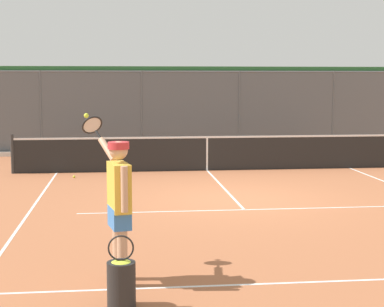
# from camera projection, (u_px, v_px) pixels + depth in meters

# --- Properties ---
(ground_plane) EXTENTS (60.00, 60.00, 0.00)m
(ground_plane) POSITION_uv_depth(u_px,v_px,m) (234.00, 199.00, 13.22)
(ground_plane) COLOR #A8603D
(court_line_markings) EXTENTS (8.35, 9.81, 0.01)m
(court_line_markings) POSITION_uv_depth(u_px,v_px,m) (248.00, 213.00, 11.83)
(court_line_markings) COLOR white
(court_line_markings) RESTS_ON ground
(fence_backdrop) EXTENTS (19.85, 1.37, 2.99)m
(fence_backdrop) POSITION_uv_depth(u_px,v_px,m) (189.00, 110.00, 21.98)
(fence_backdrop) COLOR #565B60
(fence_backdrop) RESTS_ON ground
(tennis_net) EXTENTS (10.72, 0.09, 1.07)m
(tennis_net) POSITION_uv_depth(u_px,v_px,m) (207.00, 153.00, 17.40)
(tennis_net) COLOR #2D2D2D
(tennis_net) RESTS_ON ground
(tennis_player) EXTENTS (0.68, 1.38, 2.07)m
(tennis_player) POSITION_uv_depth(u_px,v_px,m) (119.00, 199.00, 7.68)
(tennis_player) COLOR black
(tennis_player) RESTS_ON ground
(tennis_ball_near_net) EXTENTS (0.07, 0.07, 0.07)m
(tennis_ball_near_net) POSITION_uv_depth(u_px,v_px,m) (74.00, 177.00, 16.09)
(tennis_ball_near_net) COLOR #C1D138
(tennis_ball_near_net) RESTS_ON ground
(ball_basket) EXTENTS (0.32, 0.32, 0.83)m
(ball_basket) POSITION_uv_depth(u_px,v_px,m) (121.00, 281.00, 6.90)
(ball_basket) COLOR black
(ball_basket) RESTS_ON ground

